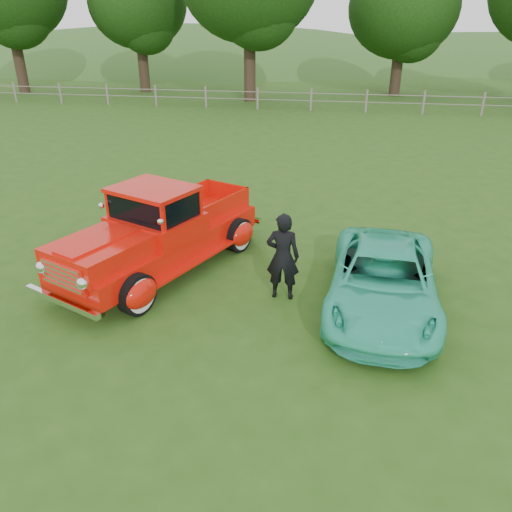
% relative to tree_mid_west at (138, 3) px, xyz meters
% --- Properties ---
extents(ground, '(140.00, 140.00, 0.00)m').
position_rel_tree_mid_west_xyz_m(ground, '(12.00, -28.00, -5.55)').
color(ground, '#284F15').
rests_on(ground, ground).
extents(distant_hills, '(116.00, 60.00, 18.00)m').
position_rel_tree_mid_west_xyz_m(distant_hills, '(7.92, 31.46, -10.10)').
color(distant_hills, '#2B5E22').
rests_on(distant_hills, ground).
extents(fence_line, '(48.00, 0.12, 1.20)m').
position_rel_tree_mid_west_xyz_m(fence_line, '(12.00, -6.00, -4.95)').
color(fence_line, slate).
rests_on(fence_line, ground).
extents(tree_mid_west, '(6.40, 6.40, 8.46)m').
position_rel_tree_mid_west_xyz_m(tree_mid_west, '(0.00, 0.00, 0.00)').
color(tree_mid_west, black).
rests_on(tree_mid_west, ground).
extents(tree_near_east, '(6.80, 6.80, 8.33)m').
position_rel_tree_mid_west_xyz_m(tree_near_east, '(17.00, 1.00, -0.30)').
color(tree_near_east, black).
rests_on(tree_near_east, ground).
extents(red_pickup, '(3.58, 5.27, 1.78)m').
position_rel_tree_mid_west_xyz_m(red_pickup, '(10.43, -25.88, -4.75)').
color(red_pickup, black).
rests_on(red_pickup, ground).
extents(teal_sedan, '(2.09, 4.11, 1.11)m').
position_rel_tree_mid_west_xyz_m(teal_sedan, '(14.81, -26.68, -4.99)').
color(teal_sedan, '#32C89F').
rests_on(teal_sedan, ground).
extents(man, '(0.61, 0.40, 1.66)m').
position_rel_tree_mid_west_xyz_m(man, '(13.02, -26.59, -4.72)').
color(man, black).
rests_on(man, ground).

